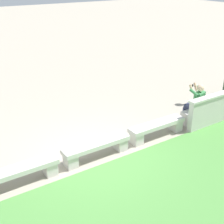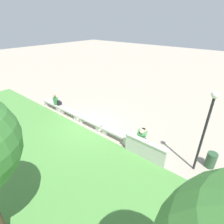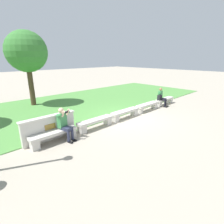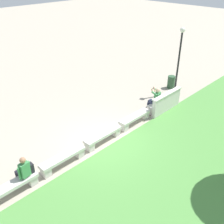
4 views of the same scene
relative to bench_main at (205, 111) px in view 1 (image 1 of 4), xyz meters
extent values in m
plane|color=#A89E8C|center=(4.12, 0.00, -0.30)|extent=(80.00, 80.00, 0.00)
cube|color=beige|center=(0.00, 0.00, 0.09)|extent=(1.87, 0.40, 0.12)
cube|color=beige|center=(-0.75, 0.00, -0.13)|extent=(0.28, 0.34, 0.33)
cube|color=beige|center=(0.75, 0.00, -0.13)|extent=(0.28, 0.34, 0.33)
cube|color=beige|center=(2.06, 0.00, 0.09)|extent=(1.87, 0.40, 0.12)
cube|color=beige|center=(1.31, 0.00, -0.13)|extent=(0.28, 0.34, 0.33)
cube|color=beige|center=(2.81, 0.00, -0.13)|extent=(0.28, 0.34, 0.33)
cube|color=beige|center=(4.12, 0.00, 0.09)|extent=(1.87, 0.40, 0.12)
cube|color=beige|center=(3.37, 0.00, -0.13)|extent=(0.28, 0.34, 0.33)
cube|color=beige|center=(4.88, 0.00, -0.13)|extent=(0.28, 0.34, 0.33)
cube|color=beige|center=(6.18, 0.00, 0.09)|extent=(1.87, 0.40, 0.12)
cube|color=beige|center=(5.43, 0.00, -0.13)|extent=(0.28, 0.34, 0.33)
cube|color=beige|center=(0.00, 0.34, 0.18)|extent=(2.15, 0.18, 0.95)
cube|color=silver|center=(0.00, 0.34, 0.68)|extent=(2.21, 0.24, 0.06)
cube|color=olive|center=(0.00, 0.24, 0.29)|extent=(0.44, 0.02, 0.22)
cube|color=black|center=(0.42, -0.46, -0.27)|extent=(0.15, 0.26, 0.06)
cylinder|color=#2D334C|center=(0.41, -0.39, -0.06)|extent=(0.11, 0.11, 0.42)
cube|color=black|center=(0.62, -0.42, -0.27)|extent=(0.15, 0.26, 0.06)
cylinder|color=#2D334C|center=(0.60, -0.35, -0.06)|extent=(0.11, 0.11, 0.42)
cube|color=#2D334C|center=(0.46, -0.18, 0.21)|extent=(0.38, 0.48, 0.12)
cube|color=#3D894C|center=(0.41, 0.04, 0.49)|extent=(0.38, 0.29, 0.56)
sphere|color=beige|center=(0.41, 0.04, 0.91)|extent=(0.22, 0.22, 0.22)
cylinder|color=#3D894C|center=(0.25, -0.10, 0.78)|extent=(0.16, 0.32, 0.21)
cylinder|color=beige|center=(0.34, -0.22, 0.86)|extent=(0.10, 0.19, 0.27)
cylinder|color=#3D894C|center=(0.62, -0.02, 0.78)|extent=(0.16, 0.32, 0.21)
cylinder|color=beige|center=(0.59, -0.17, 0.86)|extent=(0.14, 0.20, 0.27)
cube|color=black|center=(0.48, -0.25, 0.90)|extent=(0.15, 0.04, 0.08)
camera|label=1|loc=(7.64, 6.04, 4.17)|focal=50.00mm
camera|label=2|loc=(-2.99, 6.40, 5.71)|focal=28.00mm
camera|label=3|loc=(-2.67, -6.02, 2.89)|focal=28.00mm
camera|label=4|loc=(10.30, 6.62, 6.33)|focal=42.00mm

